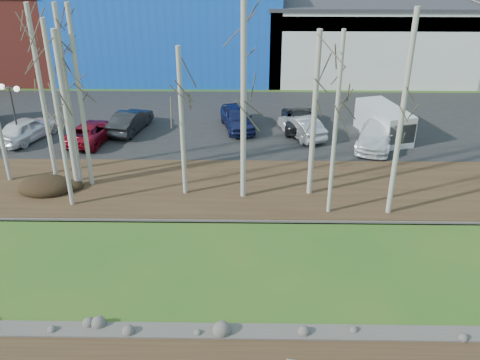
{
  "coord_description": "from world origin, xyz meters",
  "views": [
    {
      "loc": [
        1.24,
        -11.94,
        13.92
      ],
      "look_at": [
        0.86,
        10.65,
        2.5
      ],
      "focal_mm": 40.0,
      "sensor_mm": 36.0,
      "label": 1
    }
  ],
  "objects_px": {
    "car_1": "(130,121)",
    "car_0": "(27,129)",
    "car_2": "(92,132)",
    "car_3": "(237,118)",
    "car_6": "(376,135)",
    "car_5": "(300,119)",
    "van_white": "(385,123)",
    "car_4": "(302,126)",
    "street_lamp": "(11,98)"
  },
  "relations": [
    {
      "from": "car_1",
      "to": "car_6",
      "type": "height_order",
      "value": "car_6"
    },
    {
      "from": "car_6",
      "to": "car_2",
      "type": "bearing_deg",
      "value": -162.82
    },
    {
      "from": "car_1",
      "to": "car_5",
      "type": "xyz_separation_m",
      "value": [
        11.81,
        0.79,
        -0.05
      ]
    },
    {
      "from": "car_0",
      "to": "car_6",
      "type": "xyz_separation_m",
      "value": [
        23.06,
        -0.62,
        -0.03
      ]
    },
    {
      "from": "car_4",
      "to": "car_6",
      "type": "distance_m",
      "value": 4.93
    },
    {
      "from": "car_4",
      "to": "car_6",
      "type": "xyz_separation_m",
      "value": [
        4.68,
        -1.55,
        0.05
      ]
    },
    {
      "from": "car_5",
      "to": "car_1",
      "type": "bearing_deg",
      "value": 2.34
    },
    {
      "from": "car_4",
      "to": "car_2",
      "type": "bearing_deg",
      "value": -19.5
    },
    {
      "from": "car_1",
      "to": "car_4",
      "type": "xyz_separation_m",
      "value": [
        11.83,
        -0.77,
        -0.03
      ]
    },
    {
      "from": "car_0",
      "to": "car_1",
      "type": "height_order",
      "value": "car_0"
    },
    {
      "from": "car_1",
      "to": "car_6",
      "type": "distance_m",
      "value": 16.67
    },
    {
      "from": "car_5",
      "to": "car_6",
      "type": "distance_m",
      "value": 5.63
    },
    {
      "from": "car_0",
      "to": "car_1",
      "type": "bearing_deg",
      "value": -143.32
    },
    {
      "from": "car_0",
      "to": "car_5",
      "type": "xyz_separation_m",
      "value": [
        18.37,
        2.5,
        -0.1
      ]
    },
    {
      "from": "car_0",
      "to": "car_6",
      "type": "relative_size",
      "value": 0.88
    },
    {
      "from": "car_4",
      "to": "van_white",
      "type": "distance_m",
      "value": 5.58
    },
    {
      "from": "car_1",
      "to": "car_4",
      "type": "relative_size",
      "value": 1.04
    },
    {
      "from": "car_4",
      "to": "car_5",
      "type": "distance_m",
      "value": 1.56
    },
    {
      "from": "street_lamp",
      "to": "car_1",
      "type": "bearing_deg",
      "value": 42.56
    },
    {
      "from": "car_5",
      "to": "car_6",
      "type": "bearing_deg",
      "value": 144.93
    },
    {
      "from": "car_0",
      "to": "street_lamp",
      "type": "bearing_deg",
      "value": 97.32
    },
    {
      "from": "street_lamp",
      "to": "car_3",
      "type": "xyz_separation_m",
      "value": [
        14.2,
        3.22,
        -2.4
      ]
    },
    {
      "from": "car_3",
      "to": "van_white",
      "type": "xyz_separation_m",
      "value": [
        9.99,
        -1.51,
        0.25
      ]
    },
    {
      "from": "car_2",
      "to": "car_3",
      "type": "distance_m",
      "value": 9.93
    },
    {
      "from": "van_white",
      "to": "car_6",
      "type": "bearing_deg",
      "value": -138.8
    },
    {
      "from": "car_4",
      "to": "car_3",
      "type": "bearing_deg",
      "value": -41.36
    },
    {
      "from": "car_0",
      "to": "car_3",
      "type": "height_order",
      "value": "car_0"
    },
    {
      "from": "car_2",
      "to": "car_3",
      "type": "relative_size",
      "value": 1.04
    },
    {
      "from": "street_lamp",
      "to": "car_6",
      "type": "xyz_separation_m",
      "value": [
        23.29,
        0.29,
        -2.42
      ]
    },
    {
      "from": "car_0",
      "to": "car_2",
      "type": "distance_m",
      "value": 4.36
    },
    {
      "from": "car_5",
      "to": "car_6",
      "type": "height_order",
      "value": "car_6"
    },
    {
      "from": "car_2",
      "to": "car_0",
      "type": "bearing_deg",
      "value": 9.48
    },
    {
      "from": "car_2",
      "to": "car_4",
      "type": "distance_m",
      "value": 14.07
    },
    {
      "from": "car_0",
      "to": "van_white",
      "type": "height_order",
      "value": "van_white"
    },
    {
      "from": "car_1",
      "to": "van_white",
      "type": "height_order",
      "value": "van_white"
    },
    {
      "from": "car_0",
      "to": "car_4",
      "type": "distance_m",
      "value": 18.4
    },
    {
      "from": "car_1",
      "to": "car_4",
      "type": "distance_m",
      "value": 11.85
    },
    {
      "from": "street_lamp",
      "to": "car_1",
      "type": "relative_size",
      "value": 0.9
    },
    {
      "from": "car_0",
      "to": "car_5",
      "type": "distance_m",
      "value": 18.54
    },
    {
      "from": "car_1",
      "to": "car_4",
      "type": "height_order",
      "value": "car_1"
    },
    {
      "from": "car_6",
      "to": "van_white",
      "type": "bearing_deg",
      "value": 76.27
    },
    {
      "from": "car_1",
      "to": "car_2",
      "type": "relative_size",
      "value": 0.94
    },
    {
      "from": "car_5",
      "to": "van_white",
      "type": "distance_m",
      "value": 5.84
    },
    {
      "from": "car_6",
      "to": "van_white",
      "type": "xyz_separation_m",
      "value": [
        0.89,
        1.42,
        0.27
      ]
    },
    {
      "from": "car_3",
      "to": "car_4",
      "type": "xyz_separation_m",
      "value": [
        4.41,
        -1.37,
        -0.07
      ]
    },
    {
      "from": "car_1",
      "to": "car_0",
      "type": "bearing_deg",
      "value": 28.26
    },
    {
      "from": "car_3",
      "to": "car_6",
      "type": "bearing_deg",
      "value": -30.96
    },
    {
      "from": "car_5",
      "to": "car_2",
      "type": "bearing_deg",
      "value": 9.39
    },
    {
      "from": "car_5",
      "to": "van_white",
      "type": "relative_size",
      "value": 0.98
    },
    {
      "from": "car_4",
      "to": "street_lamp",
      "type": "bearing_deg",
      "value": -18.43
    }
  ]
}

